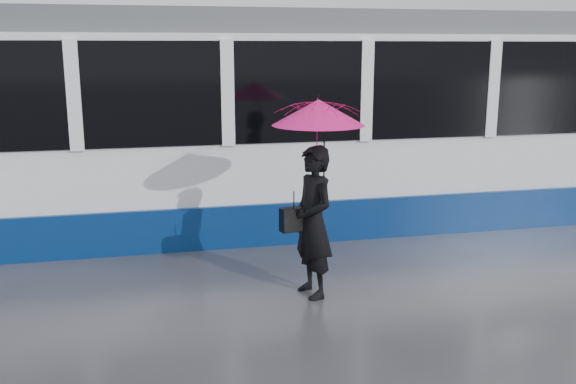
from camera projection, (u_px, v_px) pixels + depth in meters
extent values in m
plane|color=#2D2D32|center=(177.00, 284.00, 7.82)|extent=(90.00, 90.00, 0.00)
cube|color=#3F3D38|center=(170.00, 241.00, 9.51)|extent=(34.00, 0.07, 0.02)
cube|color=#3F3D38|center=(166.00, 216.00, 10.87)|extent=(34.00, 0.07, 0.02)
imported|color=black|center=(313.00, 222.00, 7.28)|extent=(0.56, 0.72, 1.75)
imported|color=#E4136D|center=(318.00, 137.00, 7.08)|extent=(1.16, 1.17, 0.88)
cone|color=#E4136D|center=(318.00, 112.00, 7.02)|extent=(1.25, 1.25, 0.28)
cylinder|color=black|center=(319.00, 97.00, 6.98)|extent=(0.01, 0.01, 0.07)
cylinder|color=black|center=(324.00, 166.00, 7.19)|extent=(0.02, 0.02, 0.77)
cube|color=black|center=(294.00, 219.00, 7.24)|extent=(0.34, 0.21, 0.27)
cylinder|color=black|center=(294.00, 200.00, 7.19)|extent=(0.01, 0.01, 0.18)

